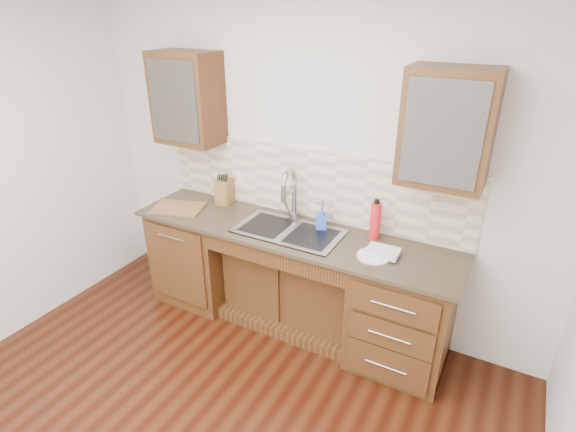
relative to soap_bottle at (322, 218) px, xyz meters
The scene contains 23 objects.
wall_back 0.46m from the soap_bottle, 132.60° to the left, with size 4.00×0.10×2.70m, color silver.
base_cabinet_left 1.29m from the soap_bottle, behind, with size 0.70×0.62×0.88m, color #593014.
base_cabinet_center 0.69m from the soap_bottle, 167.71° to the right, with size 1.20×0.44×0.70m, color #593014.
base_cabinet_right 0.94m from the soap_bottle, 10.30° to the right, with size 0.70×0.62×0.88m, color #593014.
countertop 0.28m from the soap_bottle, 144.04° to the right, with size 2.70×0.65×0.03m, color #84705B.
backsplash 0.33m from the soap_bottle, 141.61° to the left, with size 2.70×0.02×0.59m, color beige.
sink 0.32m from the soap_bottle, 141.41° to the right, with size 0.84×0.46×0.19m, color #9E9EA5.
faucet 0.30m from the soap_bottle, 166.80° to the left, with size 0.04×0.04×0.40m, color #999993.
filter_tap 0.08m from the soap_bottle, 109.72° to the left, with size 0.02×0.02×0.24m, color #999993.
upper_cabinet_left 1.50m from the soap_bottle, behind, with size 0.55×0.34×0.75m, color #593014.
upper_cabinet_right 1.18m from the soap_bottle, ahead, with size 0.55×0.34×0.75m, color #593014.
outlet_left 0.88m from the soap_bottle, behind, with size 0.08×0.01×0.12m, color white.
outlet_right 0.48m from the soap_bottle, 18.81° to the left, with size 0.08×0.01×0.12m, color white.
soap_bottle is the anchor object (origin of this frame).
water_bottle 0.43m from the soap_bottle, ahead, with size 0.08×0.08×0.30m, color red.
plate 0.56m from the soap_bottle, 23.59° to the right, with size 0.24×0.24×0.01m, color white.
dish_towel 0.59m from the soap_bottle, 17.54° to the right, with size 0.23×0.17×0.04m, color #EAEBC7.
knife_block 0.99m from the soap_bottle, behind, with size 0.12×0.20×0.22m, color #9D6435.
cutting_board 1.29m from the soap_bottle, 169.02° to the right, with size 0.42×0.30×0.02m, color brown.
cup_left_a 1.53m from the soap_bottle, behind, with size 0.11×0.11×0.09m, color white.
cup_left_b 1.37m from the soap_bottle, behind, with size 0.10×0.10×0.10m, color white.
cup_right_a 1.07m from the soap_bottle, ahead, with size 0.14×0.14×0.11m, color white.
cup_right_b 1.26m from the soap_bottle, ahead, with size 0.10×0.10×0.09m, color silver.
Camera 1 is at (1.49, -1.36, 2.53)m, focal length 28.00 mm.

